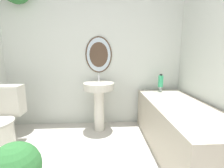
% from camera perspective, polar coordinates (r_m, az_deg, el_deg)
% --- Properties ---
extents(wall_back, '(2.92, 0.39, 2.40)m').
position_cam_1_polar(wall_back, '(2.67, -9.20, 13.50)').
color(wall_back, silver).
rests_on(wall_back, ground_plane).
extents(pedestal_sink, '(0.46, 0.46, 0.84)m').
position_cam_1_polar(pedestal_sink, '(2.46, -4.62, -4.50)').
color(pedestal_sink, beige).
rests_on(pedestal_sink, ground_plane).
extents(bathtub, '(0.67, 1.64, 0.66)m').
position_cam_1_polar(bathtub, '(2.17, 22.81, -13.78)').
color(bathtub, '#B2A893').
rests_on(bathtub, ground_plane).
extents(shampoo_bottle, '(0.08, 0.08, 0.20)m').
position_cam_1_polar(shampoo_bottle, '(2.64, 16.76, 1.05)').
color(shampoo_bottle, '#38B275').
rests_on(shampoo_bottle, bathtub).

